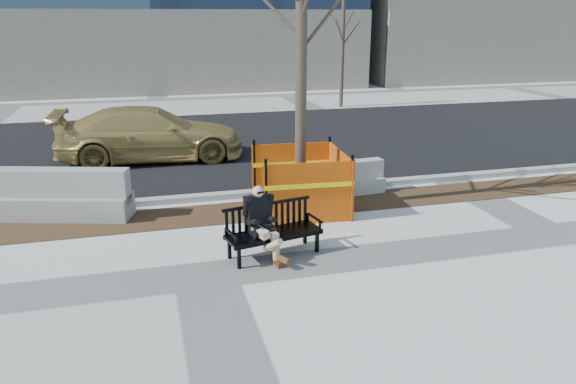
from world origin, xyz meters
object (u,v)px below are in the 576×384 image
object	(u,v)px
bench	(274,255)
sedan	(153,160)
tree_fence	(300,209)
seated_man	(261,256)
jersey_barrier_left	(43,217)
jersey_barrier_right	(326,196)

from	to	relation	value
bench	sedan	bearing A→B (deg)	92.20
tree_fence	seated_man	bearing A→B (deg)	-121.65
seated_man	sedan	bearing A→B (deg)	90.54
seated_man	sedan	world-z (taller)	sedan
bench	sedan	distance (m)	7.11
bench	jersey_barrier_left	bearing A→B (deg)	132.06
bench	sedan	size ratio (longest dim) A/B	0.32
tree_fence	sedan	distance (m)	5.61
seated_man	jersey_barrier_left	distance (m)	4.68
bench	jersey_barrier_left	distance (m)	4.85
seated_man	sedan	xyz separation A→B (m)	(-1.52, 6.90, 0.00)
sedan	jersey_barrier_right	distance (m)	5.51
tree_fence	jersey_barrier_right	size ratio (longest dim) A/B	2.50
bench	jersey_barrier_right	world-z (taller)	bench
seated_man	jersey_barrier_left	xyz separation A→B (m)	(-3.71, 2.85, 0.00)
sedan	jersey_barrier_right	size ratio (longest dim) A/B	1.89
tree_fence	jersey_barrier_right	distance (m)	1.05
bench	jersey_barrier_left	size ratio (longest dim) A/B	0.46
jersey_barrier_left	jersey_barrier_right	size ratio (longest dim) A/B	1.33
tree_fence	sedan	size ratio (longest dim) A/B	1.32
bench	tree_fence	bearing A→B (deg)	51.00
sedan	seated_man	bearing A→B (deg)	-165.80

